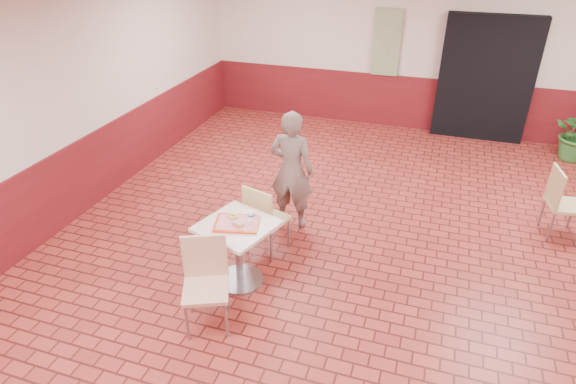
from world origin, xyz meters
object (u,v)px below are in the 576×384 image
(chair_main_front, at_px, (206,278))
(serving_tray, at_px, (237,223))
(paper_cup, at_px, (251,215))
(customer, at_px, (292,170))
(long_john_donut, at_px, (238,224))
(ring_donut, at_px, (233,216))
(main_table, at_px, (238,244))
(chair_main_back, at_px, (264,217))
(chair_second_left, at_px, (561,200))

(chair_main_front, xyz_separation_m, serving_tray, (0.06, 0.64, 0.25))
(serving_tray, xyz_separation_m, paper_cup, (0.12, 0.10, 0.07))
(customer, height_order, serving_tray, customer)
(serving_tray, relative_size, long_john_donut, 3.14)
(ring_donut, xyz_separation_m, long_john_donut, (0.11, -0.14, 0.00))
(main_table, height_order, paper_cup, paper_cup)
(chair_main_back, xyz_separation_m, ring_donut, (-0.14, -0.53, 0.29))
(customer, height_order, long_john_donut, customer)
(main_table, xyz_separation_m, serving_tray, (0.00, 0.00, 0.26))
(main_table, xyz_separation_m, ring_donut, (-0.07, 0.07, 0.29))
(customer, bearing_deg, long_john_donut, 86.61)
(serving_tray, distance_m, chair_second_left, 4.06)
(main_table, xyz_separation_m, chair_main_front, (-0.06, -0.64, 0.01))
(chair_main_back, bearing_deg, ring_donut, 91.74)
(main_table, relative_size, ring_donut, 7.65)
(ring_donut, xyz_separation_m, chair_second_left, (3.52, 2.05, -0.29))
(chair_main_back, relative_size, customer, 0.58)
(paper_cup, bearing_deg, serving_tray, -140.03)
(ring_donut, bearing_deg, chair_main_front, -89.25)
(paper_cup, height_order, chair_second_left, chair_second_left)
(chair_main_front, xyz_separation_m, chair_second_left, (3.51, 2.77, -0.01))
(serving_tray, bearing_deg, main_table, 0.00)
(paper_cup, bearing_deg, customer, 87.49)
(customer, relative_size, ring_donut, 15.93)
(main_table, relative_size, long_john_donut, 5.23)
(chair_main_front, relative_size, chair_second_left, 1.03)
(long_john_donut, bearing_deg, chair_main_front, -99.87)
(chair_main_front, bearing_deg, chair_second_left, 14.51)
(main_table, distance_m, paper_cup, 0.36)
(chair_main_back, distance_m, customer, 0.78)
(main_table, bearing_deg, chair_main_back, 83.74)
(main_table, xyz_separation_m, paper_cup, (0.12, 0.10, 0.33))
(chair_main_back, xyz_separation_m, long_john_donut, (-0.03, -0.66, 0.30))
(chair_second_left, bearing_deg, customer, 94.10)
(customer, xyz_separation_m, paper_cup, (-0.05, -1.22, 0.05))
(customer, xyz_separation_m, serving_tray, (-0.18, -1.32, -0.02))
(paper_cup, bearing_deg, chair_second_left, 31.32)
(chair_main_back, bearing_deg, chair_main_front, 100.52)
(chair_main_back, height_order, chair_second_left, chair_second_left)
(main_table, height_order, chair_main_back, chair_main_back)
(main_table, distance_m, chair_main_back, 0.60)
(ring_donut, relative_size, chair_second_left, 0.11)
(long_john_donut, bearing_deg, serving_tray, 120.94)
(paper_cup, distance_m, chair_second_left, 3.91)
(serving_tray, bearing_deg, chair_second_left, 31.66)
(chair_main_back, relative_size, serving_tray, 2.00)
(long_john_donut, height_order, paper_cup, paper_cup)
(ring_donut, distance_m, chair_second_left, 4.09)
(serving_tray, relative_size, ring_donut, 4.60)
(serving_tray, xyz_separation_m, ring_donut, (-0.07, 0.07, 0.03))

